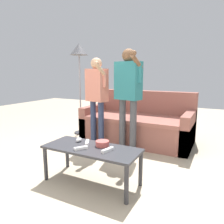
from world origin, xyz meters
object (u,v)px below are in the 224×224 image
object	(u,v)px
couch	(138,124)
player_left	(97,92)
coffee_table	(92,152)
game_remote_nunchuk	(79,140)
game_remote_wand_spare	(108,150)
floor_lamp	(79,56)
snack_bowl	(102,143)
game_remote_wand_far	(87,142)
game_remote_wand_near	(81,148)
player_center	(128,88)

from	to	relation	value
couch	player_left	bearing A→B (deg)	-130.93
coffee_table	game_remote_nunchuk	bearing A→B (deg)	157.53
player_left	game_remote_wand_spare	bearing A→B (deg)	-53.98
game_remote_wand_spare	floor_lamp	bearing A→B (deg)	132.93
coffee_table	game_remote_wand_spare	bearing A→B (deg)	-5.88
snack_bowl	game_remote_wand_far	size ratio (longest dim) A/B	0.95
snack_bowl	game_remote_wand_near	size ratio (longest dim) A/B	1.06
player_center	couch	bearing A→B (deg)	94.66
couch	game_remote_wand_spare	world-z (taller)	couch
game_remote_wand_near	game_remote_wand_far	world-z (taller)	same
coffee_table	game_remote_wand_far	xyz separation A→B (m)	(-0.11, 0.08, 0.07)
coffee_table	game_remote_nunchuk	xyz separation A→B (m)	(-0.24, 0.10, 0.08)
game_remote_wand_far	player_center	bearing A→B (deg)	85.93
couch	player_left	world-z (taller)	player_left
coffee_table	player_center	distance (m)	1.27
coffee_table	game_remote_nunchuk	distance (m)	0.27
game_remote_wand_near	game_remote_wand_spare	world-z (taller)	same
coffee_table	player_left	xyz separation A→B (m)	(-0.60, 1.10, 0.56)
couch	snack_bowl	xyz separation A→B (m)	(0.17, -1.60, 0.14)
player_left	player_center	bearing A→B (deg)	-0.66
player_center	snack_bowl	bearing A→B (deg)	-82.87
couch	snack_bowl	bearing A→B (deg)	-83.79
snack_bowl	player_left	xyz separation A→B (m)	(-0.69, 1.01, 0.48)
coffee_table	game_remote_wand_near	distance (m)	0.14
coffee_table	snack_bowl	size ratio (longest dim) A/B	7.12
game_remote_wand_near	snack_bowl	bearing A→B (deg)	53.31
couch	player_center	world-z (taller)	player_center
player_center	game_remote_wand_far	distance (m)	1.16
game_remote_nunchuk	player_center	distance (m)	1.16
couch	coffee_table	size ratio (longest dim) A/B	1.77
couch	game_remote_wand_spare	size ratio (longest dim) A/B	11.48
game_remote_wand_spare	game_remote_nunchuk	bearing A→B (deg)	165.08
game_remote_wand_spare	player_center	bearing A→B (deg)	102.94
player_left	game_remote_wand_spare	distance (m)	1.48
game_remote_nunchuk	floor_lamp	xyz separation A→B (m)	(-1.06, 1.51, 1.12)
coffee_table	snack_bowl	bearing A→B (deg)	47.83
floor_lamp	player_left	world-z (taller)	floor_lamp
game_remote_wand_near	player_left	bearing A→B (deg)	113.94
coffee_table	player_left	world-z (taller)	player_left
game_remote_wand_far	game_remote_wand_spare	bearing A→B (deg)	-17.85
floor_lamp	game_remote_wand_near	xyz separation A→B (m)	(1.23, -1.71, -1.13)
coffee_table	game_remote_nunchuk	size ratio (longest dim) A/B	12.25
player_center	game_remote_wand_spare	size ratio (longest dim) A/B	9.46
player_left	player_center	xyz separation A→B (m)	(0.56, -0.01, 0.07)
player_left	game_remote_wand_far	world-z (taller)	player_left
player_center	game_remote_wand_near	size ratio (longest dim) A/B	11.06
player_left	game_remote_nunchuk	bearing A→B (deg)	-70.17
coffee_table	snack_bowl	world-z (taller)	snack_bowl
snack_bowl	floor_lamp	distance (m)	2.33
couch	game_remote_wand_far	size ratio (longest dim) A/B	11.99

